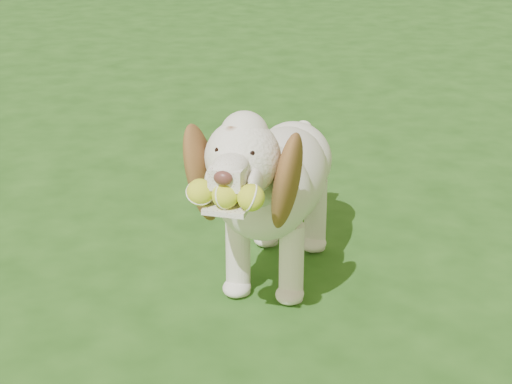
{
  "coord_description": "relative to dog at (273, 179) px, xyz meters",
  "views": [
    {
      "loc": [
        -0.51,
        -2.82,
        1.4
      ],
      "look_at": [
        -0.43,
        -0.42,
        0.42
      ],
      "focal_mm": 60.0,
      "sensor_mm": 36.0,
      "label": 1
    }
  ],
  "objects": [
    {
      "name": "ground",
      "position": [
        0.36,
        0.21,
        -0.38
      ],
      "size": [
        80.0,
        80.0,
        0.0
      ],
      "primitive_type": "plane",
      "color": "#1F4614",
      "rests_on": "ground"
    },
    {
      "name": "dog",
      "position": [
        0.0,
        0.0,
        0.0
      ],
      "size": [
        0.58,
        1.07,
        0.71
      ],
      "rotation": [
        0.0,
        0.0,
        -0.3
      ],
      "color": "white",
      "rests_on": "ground"
    }
  ]
}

